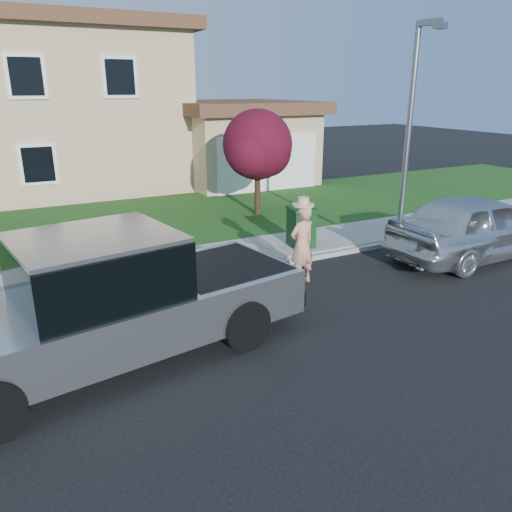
{
  "coord_description": "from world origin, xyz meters",
  "views": [
    {
      "loc": [
        -3.57,
        -7.31,
        4.28
      ],
      "look_at": [
        0.59,
        0.7,
        1.2
      ],
      "focal_mm": 35.0,
      "sensor_mm": 36.0,
      "label": 1
    }
  ],
  "objects_px": {
    "street_lamp": "(411,131)",
    "pickup_truck": "(109,303)",
    "woman": "(302,243)",
    "ornamental_tree": "(258,148)",
    "sedan": "(477,226)",
    "trash_bin": "(301,227)"
  },
  "relations": [
    {
      "from": "woman",
      "to": "sedan",
      "type": "relative_size",
      "value": 0.4
    },
    {
      "from": "street_lamp",
      "to": "pickup_truck",
      "type": "bearing_deg",
      "value": -176.61
    },
    {
      "from": "woman",
      "to": "street_lamp",
      "type": "xyz_separation_m",
      "value": [
        3.19,
        0.27,
        2.3
      ]
    },
    {
      "from": "woman",
      "to": "street_lamp",
      "type": "distance_m",
      "value": 3.94
    },
    {
      "from": "street_lamp",
      "to": "trash_bin",
      "type": "bearing_deg",
      "value": 129.97
    },
    {
      "from": "pickup_truck",
      "to": "street_lamp",
      "type": "xyz_separation_m",
      "value": [
        7.74,
        1.69,
        2.25
      ]
    },
    {
      "from": "sedan",
      "to": "ornamental_tree",
      "type": "distance_m",
      "value": 7.28
    },
    {
      "from": "woman",
      "to": "ornamental_tree",
      "type": "bearing_deg",
      "value": -118.99
    },
    {
      "from": "pickup_truck",
      "to": "ornamental_tree",
      "type": "height_order",
      "value": "ornamental_tree"
    },
    {
      "from": "pickup_truck",
      "to": "woman",
      "type": "height_order",
      "value": "pickup_truck"
    },
    {
      "from": "sedan",
      "to": "street_lamp",
      "type": "relative_size",
      "value": 0.88
    },
    {
      "from": "pickup_truck",
      "to": "sedan",
      "type": "height_order",
      "value": "pickup_truck"
    },
    {
      "from": "street_lamp",
      "to": "ornamental_tree",
      "type": "bearing_deg",
      "value": 93.35
    },
    {
      "from": "woman",
      "to": "trash_bin",
      "type": "height_order",
      "value": "woman"
    },
    {
      "from": "sedan",
      "to": "trash_bin",
      "type": "bearing_deg",
      "value": 54.72
    },
    {
      "from": "woman",
      "to": "street_lamp",
      "type": "relative_size",
      "value": 0.35
    },
    {
      "from": "street_lamp",
      "to": "woman",
      "type": "bearing_deg",
      "value": 175.84
    },
    {
      "from": "sedan",
      "to": "street_lamp",
      "type": "bearing_deg",
      "value": 63.23
    },
    {
      "from": "trash_bin",
      "to": "street_lamp",
      "type": "bearing_deg",
      "value": -31.88
    },
    {
      "from": "ornamental_tree",
      "to": "sedan",
      "type": "bearing_deg",
      "value": -65.23
    },
    {
      "from": "trash_bin",
      "to": "ornamental_tree",
      "type": "bearing_deg",
      "value": 88.52
    },
    {
      "from": "sedan",
      "to": "ornamental_tree",
      "type": "xyz_separation_m",
      "value": [
        -2.98,
        6.47,
        1.49
      ]
    }
  ]
}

